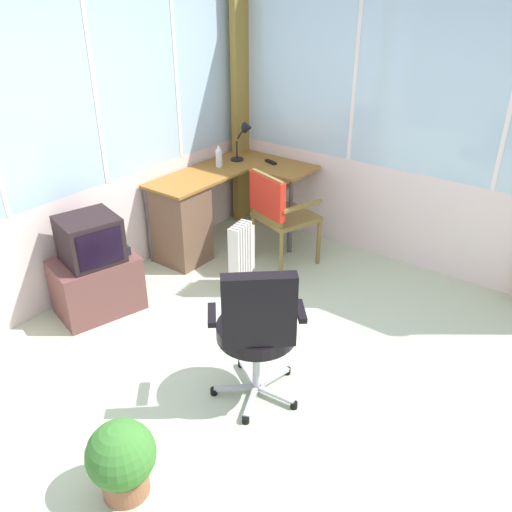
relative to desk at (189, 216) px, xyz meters
name	(u,v)px	position (x,y,z in m)	size (l,w,h in m)	color
ground	(265,394)	(-1.09, -1.68, -0.46)	(5.45, 4.95, 0.06)	beige
north_window_panel	(50,148)	(-1.09, 0.33, 0.86)	(4.45, 0.07, 2.57)	silver
east_window_panel	(423,128)	(1.17, -1.68, 0.86)	(0.07, 3.95, 2.57)	silver
curtain_corner	(241,106)	(1.04, 0.20, 0.81)	(0.22, 0.07, 2.47)	olive
desk	(189,216)	(0.00, 0.00, 0.00)	(1.45, 1.02, 0.77)	olive
desk_lamp	(245,135)	(0.84, -0.03, 0.59)	(0.22, 0.19, 0.38)	black
tv_remote	(271,162)	(0.89, -0.30, 0.35)	(0.04, 0.15, 0.02)	black
spray_bottle	(219,156)	(0.50, 0.04, 0.45)	(0.06, 0.06, 0.22)	silver
wooden_armchair	(276,208)	(0.37, -0.73, 0.15)	(0.61, 0.60, 0.91)	olive
office_chair	(257,326)	(-1.19, -1.70, 0.16)	(0.61, 0.61, 1.00)	#B7B7BF
tv_on_stand	(95,270)	(-1.12, -0.04, -0.06)	(0.73, 0.59, 0.82)	brown
space_heater	(242,257)	(-0.16, -0.76, -0.11)	(0.32, 0.21, 0.62)	silver
potted_plant	(122,459)	(-2.16, -1.55, -0.18)	(0.36, 0.36, 0.46)	#965D3E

